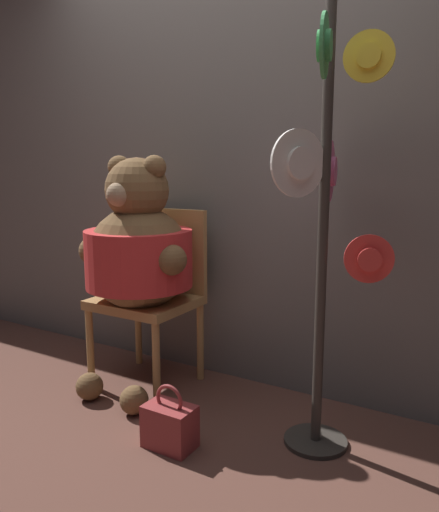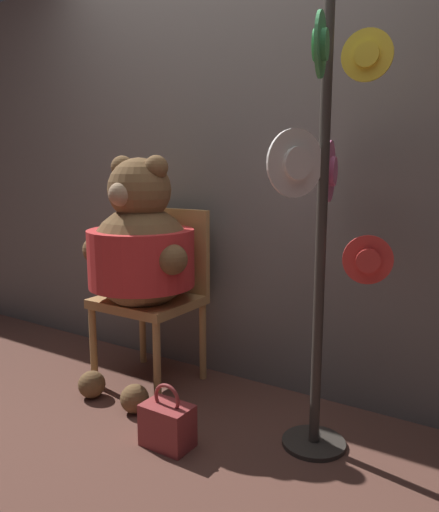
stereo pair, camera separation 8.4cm
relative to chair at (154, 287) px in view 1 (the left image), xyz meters
The scene contains 6 objects.
ground_plane 0.73m from the chair, 36.20° to the right, with size 14.00×14.00×0.00m, color brown.
wall_back 0.82m from the chair, 37.57° to the left, with size 8.00×0.10×2.39m.
chair is the anchor object (origin of this frame).
teddy_bear 0.28m from the chair, 81.82° to the right, with size 0.68×0.61×1.28m.
hat_display_rack 1.17m from the chair, 10.55° to the right, with size 0.41×0.58×1.86m.
handbag_on_ground 0.87m from the chair, 47.35° to the right, with size 0.22×0.14×0.29m.
Camera 1 is at (1.34, -1.88, 1.21)m, focal length 35.00 mm.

